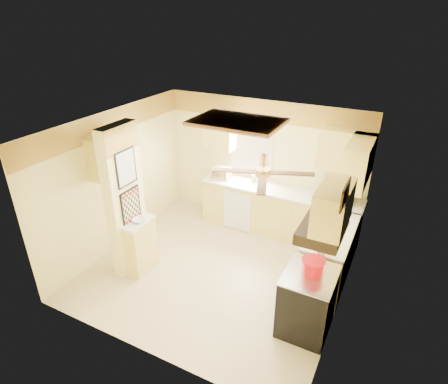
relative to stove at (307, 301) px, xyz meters
The scene contains 34 objects.
floor 1.82m from the stove, 161.77° to the left, with size 4.00×4.00×0.00m, color #CEB78F.
ceiling 2.69m from the stove, 161.77° to the left, with size 4.00×4.00×0.00m, color white.
wall_back 3.07m from the stove, 124.28° to the left, with size 4.00×4.00×0.00m, color #FFEF9B.
wall_front 2.29m from the stove, 141.04° to the right, with size 4.00×4.00×0.00m, color #FFEF9B.
wall_left 3.79m from the stove, behind, with size 3.80×3.80×0.00m, color #FFEF9B.
wall_right 1.02m from the stove, 59.02° to the left, with size 3.80×3.80×0.00m, color #FFEF9B.
wallpaper_border 3.48m from the stove, 124.50° to the left, with size 4.00×0.02×0.40m, color #FDD34A.
partition_column 3.12m from the stove, behind, with size 0.20×0.70×2.50m, color #FFEF9B.
partition_ledge 2.80m from the stove, behind, with size 0.25×0.55×0.90m, color #F5DC73.
ledge_top 2.84m from the stove, behind, with size 0.28×0.58×0.04m, color silver.
lower_cabinets_back 2.45m from the stove, 118.55° to the left, with size 3.00×0.60×0.90m, color #F5DC73.
lower_cabinets_right 1.15m from the stove, 88.49° to the left, with size 0.60×1.40×0.90m, color #F5DC73.
countertop_back 2.48m from the stove, 118.66° to the left, with size 3.04×0.64×0.04m, color silver.
countertop_right 1.24m from the stove, 88.99° to the left, with size 0.64×1.44×0.04m, color silver.
dishwasher_panel 2.66m from the stove, 136.25° to the left, with size 0.58×0.02×0.80m, color white.
window 3.29m from the stove, 128.23° to the left, with size 0.92×0.02×1.02m.
upper_cab_back_left 3.67m from the stove, 137.92° to the left, with size 0.60×0.35×0.70m, color #F5DC73.
upper_cab_back_right 2.67m from the stove, 93.01° to the left, with size 0.90×0.35×0.70m, color #F5DC73.
upper_cab_right 2.28m from the stove, 85.07° to the left, with size 0.35×1.00×0.70m, color #F5DC73.
upper_cab_left_wall 3.77m from the stove, behind, with size 0.35×0.75×0.70m, color #F5DC73.
upper_cab_over_stove 1.50m from the stove, ahead, with size 0.35×0.76×0.52m, color #F5DC73.
stove is the anchor object (origin of this frame).
range_hood 1.16m from the stove, ahead, with size 0.50×0.76×0.14m, color black.
poster_menu 3.22m from the stove, behind, with size 0.02×0.42×0.57m.
poster_nashville 3.00m from the stove, behind, with size 0.02×0.42×0.57m.
ceiling_light_panel 2.75m from the stove, 146.22° to the left, with size 1.35×0.95×0.06m.
ceiling_fan 1.95m from the stove, 167.38° to the right, with size 1.15×1.15×0.26m.
vent_grate 1.90m from the stove, 48.45° to the right, with size 0.02×0.40×0.25m, color black.
microwave 2.25m from the stove, 93.71° to the left, with size 0.51×0.35×0.28m, color white.
bowl 2.83m from the stove, behind, with size 0.20×0.20×0.05m, color white.
dutch_oven 0.56m from the stove, 80.71° to the left, with size 0.30×0.30×0.20m.
kettle 0.74m from the stove, 90.10° to the left, with size 0.15×0.15×0.24m.
dish_rack 3.26m from the stove, 138.50° to the left, with size 0.36×0.26×0.21m.
utensil_crock 2.90m from the stove, 127.67° to the left, with size 0.11×0.11×0.22m.
Camera 1 is at (2.43, -4.48, 4.02)m, focal length 30.00 mm.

